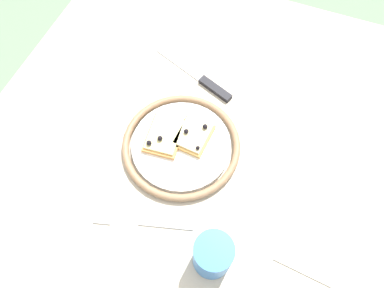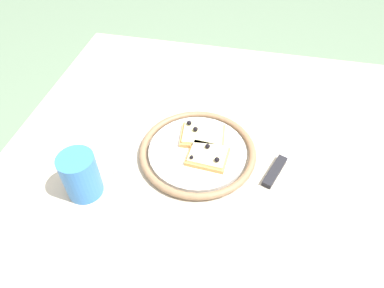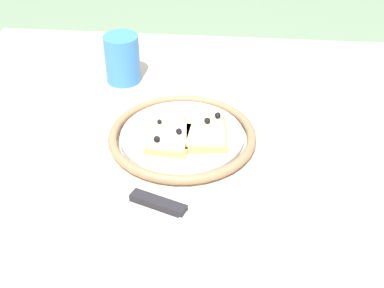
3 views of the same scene
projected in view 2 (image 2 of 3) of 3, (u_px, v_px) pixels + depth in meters
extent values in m
plane|color=slate|center=(207.00, 287.00, 1.26)|extent=(6.00, 6.00, 0.00)
cube|color=#BCB29E|center=(217.00, 169.00, 0.76)|extent=(0.97, 0.95, 0.04)
cylinder|color=#4C4742|center=(124.00, 128.00, 1.36)|extent=(0.05, 0.05, 0.67)
cylinder|color=#4C4742|center=(346.00, 162.00, 1.24)|extent=(0.05, 0.05, 0.67)
cylinder|color=white|center=(198.00, 152.00, 0.76)|extent=(0.22, 0.22, 0.01)
torus|color=#8C6B4C|center=(198.00, 151.00, 0.76)|extent=(0.26, 0.26, 0.02)
cube|color=tan|center=(207.00, 158.00, 0.74)|extent=(0.09, 0.08, 0.01)
cube|color=beige|center=(207.00, 156.00, 0.73)|extent=(0.08, 0.07, 0.01)
sphere|color=black|center=(208.00, 146.00, 0.74)|extent=(0.01, 0.01, 0.01)
sphere|color=black|center=(217.00, 160.00, 0.71)|extent=(0.01, 0.01, 0.01)
sphere|color=black|center=(192.00, 157.00, 0.72)|extent=(0.01, 0.01, 0.01)
cube|color=#D08E4C|center=(203.00, 136.00, 0.78)|extent=(0.11, 0.08, 0.01)
cube|color=#ECE396|center=(203.00, 134.00, 0.78)|extent=(0.09, 0.07, 0.01)
sphere|color=black|center=(189.00, 123.00, 0.79)|extent=(0.01, 0.01, 0.01)
sphere|color=black|center=(195.00, 129.00, 0.77)|extent=(0.01, 0.01, 0.01)
cube|color=silver|center=(295.00, 140.00, 0.80)|extent=(0.07, 0.15, 0.00)
cube|color=black|center=(275.00, 173.00, 0.72)|extent=(0.05, 0.09, 0.01)
cube|color=silver|center=(119.00, 154.00, 0.77)|extent=(0.04, 0.11, 0.00)
cube|color=silver|center=(123.00, 116.00, 0.85)|extent=(0.03, 0.04, 0.00)
cylinder|color=#3372BF|center=(81.00, 175.00, 0.66)|extent=(0.07, 0.07, 0.10)
cube|color=white|center=(96.00, 287.00, 0.57)|extent=(0.13, 0.14, 0.00)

